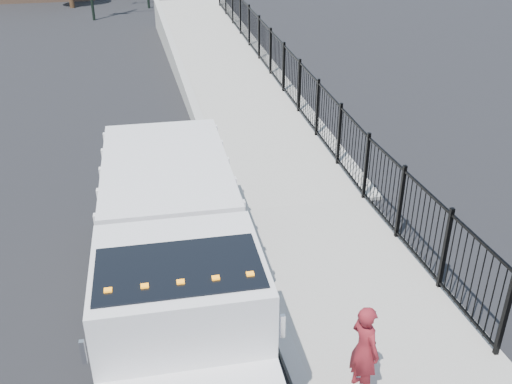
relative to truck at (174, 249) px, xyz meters
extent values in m
plane|color=black|center=(1.77, -0.48, -1.54)|extent=(120.00, 120.00, 0.00)
cube|color=#9E998E|center=(3.70, -2.48, -1.48)|extent=(3.55, 12.00, 0.12)
cube|color=#9E998E|center=(3.90, 15.52, -1.54)|extent=(3.95, 24.06, 3.19)
cube|color=black|center=(5.32, 11.52, -0.64)|extent=(0.10, 28.00, 1.80)
cube|color=black|center=(0.02, 0.40, -0.96)|extent=(1.33, 7.19, 0.23)
cube|color=white|center=(-0.08, -2.02, 0.09)|extent=(2.56, 2.41, 2.11)
cube|color=black|center=(-0.09, -2.28, 0.72)|extent=(2.37, 1.46, 0.89)
cube|color=white|center=(0.07, 1.77, 0.09)|extent=(2.70, 4.52, 1.79)
cube|color=silver|center=(-1.43, -3.02, 0.57)|extent=(0.07, 0.07, 0.37)
cube|color=silver|center=(1.20, -3.12, 0.57)|extent=(0.07, 0.07, 0.37)
cube|color=orange|center=(-1.05, -2.61, 1.17)|extent=(0.11, 0.09, 0.06)
cube|color=orange|center=(-0.58, -2.63, 1.17)|extent=(0.11, 0.09, 0.06)
cube|color=orange|center=(-0.10, -2.65, 1.17)|extent=(0.11, 0.09, 0.06)
cube|color=orange|center=(0.37, -2.67, 1.17)|extent=(0.11, 0.09, 0.06)
cube|color=orange|center=(0.84, -2.69, 1.17)|extent=(0.11, 0.09, 0.06)
cylinder|color=black|center=(-1.01, 2.44, -1.01)|extent=(0.38, 1.06, 1.05)
cylinder|color=black|center=(1.20, 2.36, -1.01)|extent=(0.38, 1.06, 1.05)
cylinder|color=black|center=(-0.97, 3.60, -1.01)|extent=(0.38, 1.06, 1.05)
cylinder|color=black|center=(1.24, 3.52, -1.01)|extent=(0.38, 1.06, 1.05)
imported|color=maroon|center=(2.69, -2.66, -0.60)|extent=(0.55, 0.69, 1.65)
camera|label=1|loc=(-0.53, -8.90, 5.78)|focal=40.00mm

